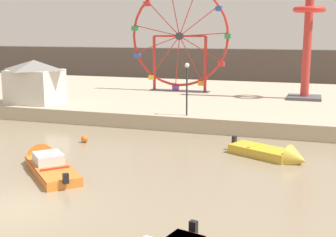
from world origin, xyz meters
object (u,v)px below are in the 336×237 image
carnival_booth_white_ticket (35,81)px  ferris_wheel_red_frame (179,39)px  motorboat_mustard_yellow (274,154)px  promenade_lamp_near (187,81)px  motorboat_orange_hull (46,162)px  mooring_buoy_orange (85,139)px  drop_tower_red_tower (309,12)px

carnival_booth_white_ticket → ferris_wheel_red_frame: bearing=49.4°
motorboat_mustard_yellow → promenade_lamp_near: promenade_lamp_near is taller
motorboat_orange_hull → motorboat_mustard_yellow: size_ratio=1.21×
motorboat_orange_hull → carnival_booth_white_ticket: (-8.77, 12.08, 2.54)m
motorboat_orange_hull → mooring_buoy_orange: bearing=-38.7°
drop_tower_red_tower → ferris_wheel_red_frame: bearing=173.0°
motorboat_mustard_yellow → motorboat_orange_hull: bearing=-127.9°
mooring_buoy_orange → motorboat_orange_hull: bearing=-82.6°
ferris_wheel_red_frame → mooring_buoy_orange: size_ratio=22.64×
motorboat_mustard_yellow → promenade_lamp_near: bearing=166.2°
drop_tower_red_tower → carnival_booth_white_ticket: size_ratio=4.01×
ferris_wheel_red_frame → promenade_lamp_near: (4.15, -11.96, -2.63)m
carnival_booth_white_ticket → mooring_buoy_orange: 10.92m
ferris_wheel_red_frame → mooring_buoy_orange: ferris_wheel_red_frame is taller
drop_tower_red_tower → mooring_buoy_orange: drop_tower_red_tower is taller
ferris_wheel_red_frame → carnival_booth_white_ticket: bearing=-130.5°
promenade_lamp_near → carnival_booth_white_ticket: bearing=173.4°
motorboat_orange_hull → drop_tower_red_tower: 25.42m
motorboat_orange_hull → drop_tower_red_tower: bearing=-75.2°
motorboat_mustard_yellow → drop_tower_red_tower: 17.86m
promenade_lamp_near → mooring_buoy_orange: size_ratio=8.15×
carnival_booth_white_ticket → mooring_buoy_orange: bearing=-40.4°
motorboat_orange_hull → carnival_booth_white_ticket: 15.14m
motorboat_orange_hull → drop_tower_red_tower: drop_tower_red_tower is taller
drop_tower_red_tower → promenade_lamp_near: 13.78m
drop_tower_red_tower → carnival_booth_white_ticket: bearing=-156.2°
motorboat_orange_hull → mooring_buoy_orange: (-0.68, 5.22, -0.06)m
ferris_wheel_red_frame → carnival_booth_white_ticket: 14.10m
motorboat_mustard_yellow → mooring_buoy_orange: (-11.38, 0.07, -0.04)m
motorboat_orange_hull → ferris_wheel_red_frame: 23.24m
carnival_booth_white_ticket → mooring_buoy_orange: carnival_booth_white_ticket is taller
motorboat_mustard_yellow → mooring_buoy_orange: bearing=-153.9°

